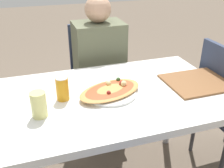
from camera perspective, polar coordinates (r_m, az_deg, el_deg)
dining_table at (r=1.48m, az=0.38°, el=-4.67°), size 1.27×0.79×0.75m
chair_far_seated at (r=2.19m, az=-3.44°, el=1.81°), size 0.40×0.40×0.94m
person_seated at (r=2.01m, az=-2.69°, el=4.92°), size 0.37×0.29×1.18m
pizza_main at (r=1.42m, az=-0.32°, el=-1.47°), size 0.42×0.32×0.06m
soda_can at (r=1.38m, az=-10.75°, el=-1.03°), size 0.07×0.07×0.12m
drink_glass at (r=1.26m, az=-15.65°, el=-4.33°), size 0.07×0.07×0.13m
serving_tray at (r=1.63m, az=17.99°, el=0.40°), size 0.36×0.31×0.01m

